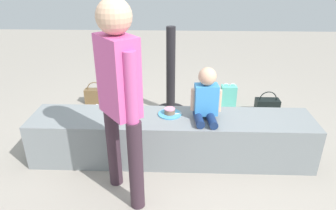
% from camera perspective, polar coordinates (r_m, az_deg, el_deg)
% --- Properties ---
extents(ground_plane, '(12.00, 12.00, 0.00)m').
position_cam_1_polar(ground_plane, '(3.09, 0.61, -9.59)').
color(ground_plane, '#9E958A').
extents(concrete_ledge, '(2.65, 0.50, 0.44)m').
position_cam_1_polar(concrete_ledge, '(2.97, 0.63, -6.09)').
color(concrete_ledge, gray).
rests_on(concrete_ledge, ground_plane).
extents(child_seated, '(0.28, 0.32, 0.48)m').
position_cam_1_polar(child_seated, '(2.78, 7.10, 1.47)').
color(child_seated, navy).
rests_on(child_seated, concrete_ledge).
extents(adult_standing, '(0.35, 0.38, 1.56)m').
position_cam_1_polar(adult_standing, '(2.21, -9.03, 2.93)').
color(adult_standing, '#37252F').
rests_on(adult_standing, ground_plane).
extents(cake_plate, '(0.22, 0.22, 0.06)m').
position_cam_1_polar(cake_plate, '(2.90, 0.33, -1.42)').
color(cake_plate, '#4CA5D8').
rests_on(cake_plate, concrete_ledge).
extents(gift_bag, '(0.20, 0.12, 0.33)m').
position_cam_1_polar(gift_bag, '(4.12, 11.14, 1.64)').
color(gift_bag, '#59C6B2').
rests_on(gift_bag, ground_plane).
extents(railing_post, '(0.36, 0.36, 1.08)m').
position_cam_1_polar(railing_post, '(3.80, 0.50, 4.27)').
color(railing_post, black).
rests_on(railing_post, ground_plane).
extents(water_bottle_near_gift, '(0.07, 0.07, 0.21)m').
position_cam_1_polar(water_bottle_near_gift, '(3.58, 12.88, -3.24)').
color(water_bottle_near_gift, silver).
rests_on(water_bottle_near_gift, ground_plane).
extents(water_bottle_far_side, '(0.07, 0.07, 0.19)m').
position_cam_1_polar(water_bottle_far_side, '(3.84, -12.92, -1.35)').
color(water_bottle_far_side, silver).
rests_on(water_bottle_far_side, ground_plane).
extents(party_cup_red, '(0.07, 0.07, 0.09)m').
position_cam_1_polar(party_cup_red, '(3.70, -17.68, -3.74)').
color(party_cup_red, red).
rests_on(party_cup_red, ground_plane).
extents(handbag_black_leather, '(0.29, 0.15, 0.30)m').
position_cam_1_polar(handbag_black_leather, '(4.07, 17.89, -0.16)').
color(handbag_black_leather, black).
rests_on(handbag_black_leather, ground_plane).
extents(handbag_brown_canvas, '(0.28, 0.12, 0.30)m').
position_cam_1_polar(handbag_brown_canvas, '(4.27, -13.27, 1.71)').
color(handbag_brown_canvas, brown).
rests_on(handbag_brown_canvas, ground_plane).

